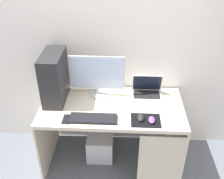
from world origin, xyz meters
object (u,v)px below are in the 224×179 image
monitor (97,75)px  laptop (147,91)px  cell_phone (67,119)px  keyboard (93,119)px  pc_tower (54,78)px  subwoofer (100,146)px  mouse_left (141,118)px  mouse_right (152,120)px

monitor → laptop: monitor is taller
laptop → cell_phone: bearing=-149.3°
laptop → keyboard: (-0.49, -0.42, -0.03)m
pc_tower → monitor: size_ratio=0.90×
cell_phone → subwoofer: 0.70m
laptop → subwoofer: laptop is taller
laptop → mouse_left: 0.41m
pc_tower → laptop: (0.89, 0.11, -0.20)m
keyboard → mouse_right: mouse_right is taller
cell_phone → keyboard: bearing=3.1°
pc_tower → mouse_left: bearing=-19.6°
laptop → mouse_right: laptop is taller
monitor → laptop: size_ratio=1.78×
monitor → subwoofer: bearing=-79.3°
pc_tower → laptop: 0.91m
laptop → subwoofer: bearing=-162.4°
monitor → keyboard: bearing=-89.9°
pc_tower → subwoofer: pc_tower is taller
subwoofer → cell_phone: bearing=-132.4°
monitor → keyboard: monitor is taller
pc_tower → mouse_right: (0.91, -0.31, -0.22)m
monitor → cell_phone: monitor is taller
laptop → pc_tower: bearing=-172.8°
monitor → mouse_left: bearing=-42.5°
laptop → cell_phone: (-0.73, -0.43, -0.04)m
mouse_right → cell_phone: (-0.75, -0.01, -0.02)m
keyboard → subwoofer: (0.02, 0.27, -0.60)m
mouse_left → mouse_right: 0.10m
keyboard → cell_phone: size_ratio=3.23×
mouse_right → subwoofer: mouse_right is taller
mouse_right → pc_tower: bearing=160.9°
pc_tower → monitor: 0.40m
cell_phone → mouse_left: bearing=2.9°
mouse_left → cell_phone: bearing=-177.1°
laptop → subwoofer: size_ratio=1.11×
mouse_right → laptop: bearing=92.5°
keyboard → mouse_left: (0.42, 0.02, 0.01)m
keyboard → subwoofer: size_ratio=1.53×
laptop → mouse_right: bearing=-87.5°
mouse_right → subwoofer: (-0.49, 0.28, -0.61)m
laptop → subwoofer: (-0.47, -0.15, -0.63)m
pc_tower → mouse_right: size_ratio=5.04×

